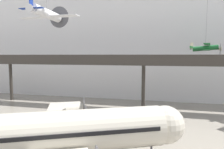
% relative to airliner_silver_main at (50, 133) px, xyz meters
% --- Properties ---
extents(hangar_back_wall, '(140.00, 3.00, 25.23)m').
position_rel_airliner_silver_main_xyz_m(hangar_back_wall, '(6.03, 32.16, 8.95)').
color(hangar_back_wall, white).
rests_on(hangar_back_wall, ground).
extents(mezzanine_walkway, '(110.00, 3.20, 10.40)m').
position_rel_airliner_silver_main_xyz_m(mezzanine_walkway, '(6.03, 23.27, 5.06)').
color(mezzanine_walkway, '#38332D').
rests_on(mezzanine_walkway, ground).
extents(airliner_silver_main, '(23.87, 28.00, 10.73)m').
position_rel_airliner_silver_main_xyz_m(airliner_silver_main, '(0.00, 0.00, 0.00)').
color(airliner_silver_main, beige).
rests_on(airliner_silver_main, ground).
extents(suspended_plane_green_biplane, '(5.24, 6.32, 10.63)m').
position_rel_airliner_silver_main_xyz_m(suspended_plane_green_biplane, '(16.89, 23.62, 7.92)').
color(suspended_plane_green_biplane, '#1E6B33').
extents(suspended_plane_white_twin, '(9.11, 7.42, 6.51)m').
position_rel_airliner_silver_main_xyz_m(suspended_plane_white_twin, '(-6.44, 10.80, 12.35)').
color(suspended_plane_white_twin, silver).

